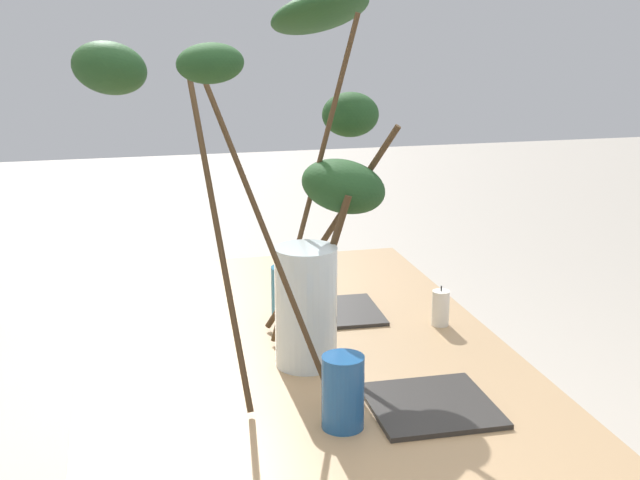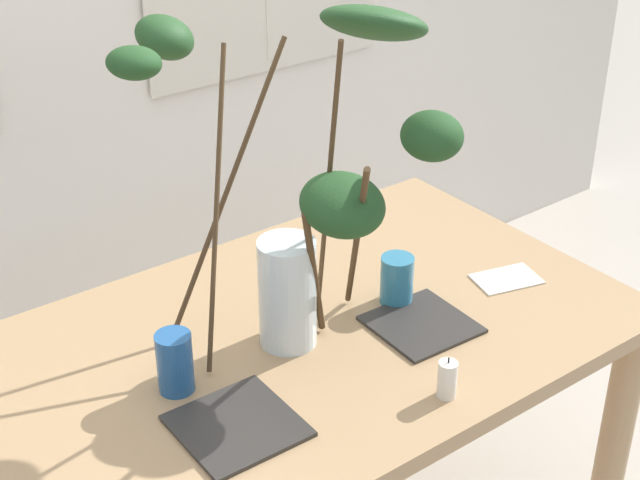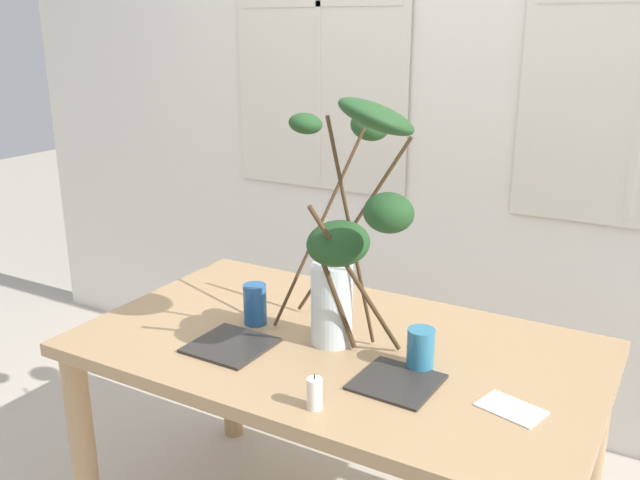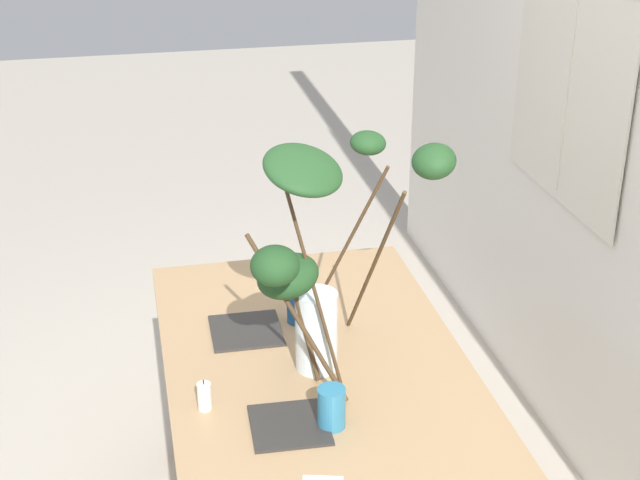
{
  "view_description": "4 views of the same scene",
  "coord_description": "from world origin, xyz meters",
  "px_view_note": "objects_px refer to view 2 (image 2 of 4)",
  "views": [
    {
      "loc": [
        -1.55,
        0.34,
        1.45
      ],
      "look_at": [
        0.02,
        -0.04,
        1.0
      ],
      "focal_mm": 47.83,
      "sensor_mm": 36.0,
      "label": 1
    },
    {
      "loc": [
        -0.97,
        -1.39,
        1.93
      ],
      "look_at": [
        0.03,
        -0.06,
        1.01
      ],
      "focal_mm": 53.51,
      "sensor_mm": 36.0,
      "label": 2
    },
    {
      "loc": [
        0.87,
        -1.62,
        1.65
      ],
      "look_at": [
        -0.06,
        0.0,
        1.06
      ],
      "focal_mm": 38.38,
      "sensor_mm": 36.0,
      "label": 3
    },
    {
      "loc": [
        2.27,
        -0.49,
        2.26
      ],
      "look_at": [
        -0.08,
        0.02,
        1.13
      ],
      "focal_mm": 52.81,
      "sensor_mm": 36.0,
      "label": 4
    }
  ],
  "objects_px": {
    "drinking_glass_blue_left": "(175,362)",
    "drinking_glass_blue_right": "(397,280)",
    "dining_table": "(292,380)",
    "plate_square_right": "(421,324)",
    "pillar_candle": "(447,379)",
    "plate_square_left": "(237,426)",
    "vase_with_branches": "(309,178)"
  },
  "relations": [
    {
      "from": "drinking_glass_blue_left",
      "to": "drinking_glass_blue_right",
      "type": "relative_size",
      "value": 1.12
    },
    {
      "from": "dining_table",
      "to": "plate_square_right",
      "type": "bearing_deg",
      "value": -28.05
    },
    {
      "from": "plate_square_right",
      "to": "pillar_candle",
      "type": "bearing_deg",
      "value": -120.87
    },
    {
      "from": "drinking_glass_blue_left",
      "to": "plate_square_left",
      "type": "height_order",
      "value": "drinking_glass_blue_left"
    },
    {
      "from": "drinking_glass_blue_left",
      "to": "plate_square_right",
      "type": "bearing_deg",
      "value": -13.32
    },
    {
      "from": "vase_with_branches",
      "to": "drinking_glass_blue_left",
      "type": "xyz_separation_m",
      "value": [
        -0.33,
        0.0,
        -0.31
      ]
    },
    {
      "from": "pillar_candle",
      "to": "plate_square_right",
      "type": "bearing_deg",
      "value": 59.13
    },
    {
      "from": "drinking_glass_blue_left",
      "to": "pillar_candle",
      "type": "height_order",
      "value": "drinking_glass_blue_left"
    },
    {
      "from": "drinking_glass_blue_left",
      "to": "pillar_candle",
      "type": "distance_m",
      "value": 0.53
    },
    {
      "from": "drinking_glass_blue_right",
      "to": "pillar_candle",
      "type": "xyz_separation_m",
      "value": [
        -0.15,
        -0.32,
        -0.02
      ]
    },
    {
      "from": "dining_table",
      "to": "pillar_candle",
      "type": "height_order",
      "value": "pillar_candle"
    },
    {
      "from": "plate_square_left",
      "to": "plate_square_right",
      "type": "xyz_separation_m",
      "value": [
        0.51,
        0.04,
        -0.0
      ]
    },
    {
      "from": "drinking_glass_blue_right",
      "to": "plate_square_left",
      "type": "bearing_deg",
      "value": -163.81
    },
    {
      "from": "drinking_glass_blue_right",
      "to": "plate_square_right",
      "type": "height_order",
      "value": "drinking_glass_blue_right"
    },
    {
      "from": "vase_with_branches",
      "to": "pillar_candle",
      "type": "height_order",
      "value": "vase_with_branches"
    },
    {
      "from": "plate_square_right",
      "to": "plate_square_left",
      "type": "bearing_deg",
      "value": -174.99
    },
    {
      "from": "dining_table",
      "to": "plate_square_left",
      "type": "height_order",
      "value": "plate_square_left"
    },
    {
      "from": "plate_square_right",
      "to": "pillar_candle",
      "type": "relative_size",
      "value": 2.23
    },
    {
      "from": "vase_with_branches",
      "to": "pillar_candle",
      "type": "distance_m",
      "value": 0.48
    },
    {
      "from": "plate_square_right",
      "to": "vase_with_branches",
      "type": "bearing_deg",
      "value": 149.74
    },
    {
      "from": "drinking_glass_blue_left",
      "to": "plate_square_left",
      "type": "distance_m",
      "value": 0.18
    },
    {
      "from": "vase_with_branches",
      "to": "plate_square_left",
      "type": "relative_size",
      "value": 3.49
    },
    {
      "from": "dining_table",
      "to": "plate_square_left",
      "type": "relative_size",
      "value": 6.95
    },
    {
      "from": "vase_with_branches",
      "to": "drinking_glass_blue_left",
      "type": "height_order",
      "value": "vase_with_branches"
    },
    {
      "from": "plate_square_left",
      "to": "dining_table",
      "type": "bearing_deg",
      "value": 35.31
    },
    {
      "from": "dining_table",
      "to": "plate_square_right",
      "type": "height_order",
      "value": "plate_square_right"
    },
    {
      "from": "dining_table",
      "to": "drinking_glass_blue_left",
      "type": "bearing_deg",
      "value": -178.49
    },
    {
      "from": "vase_with_branches",
      "to": "plate_square_right",
      "type": "bearing_deg",
      "value": -30.26
    },
    {
      "from": "drinking_glass_blue_left",
      "to": "plate_square_left",
      "type": "xyz_separation_m",
      "value": [
        0.03,
        -0.17,
        -0.06
      ]
    },
    {
      "from": "drinking_glass_blue_right",
      "to": "plate_square_right",
      "type": "relative_size",
      "value": 0.56
    },
    {
      "from": "drinking_glass_blue_right",
      "to": "plate_square_left",
      "type": "distance_m",
      "value": 0.55
    },
    {
      "from": "plate_square_right",
      "to": "drinking_glass_blue_right",
      "type": "bearing_deg",
      "value": 79.34
    }
  ]
}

